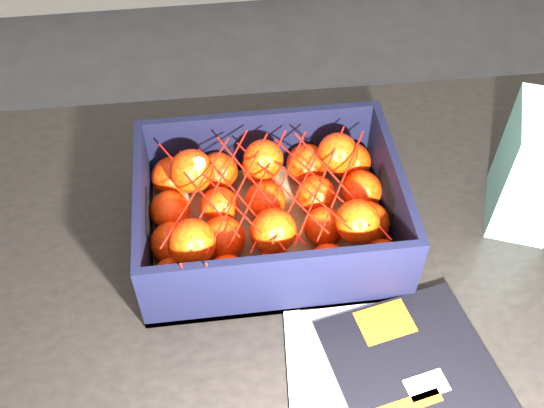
{
  "coord_description": "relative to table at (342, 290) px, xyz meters",
  "views": [
    {
      "loc": [
        -0.16,
        -0.73,
        1.56
      ],
      "look_at": [
        -0.09,
        -0.14,
        0.86
      ],
      "focal_mm": 42.52,
      "sensor_mm": 36.0,
      "label": 1
    }
  ],
  "objects": [
    {
      "name": "retail_carton",
      "position": [
        0.29,
        0.05,
        0.2
      ],
      "size": [
        0.13,
        0.16,
        0.2
      ],
      "primitive_type": "cube",
      "rotation": [
        0.0,
        0.0,
        -0.38
      ],
      "color": "white",
      "rests_on": "table"
    },
    {
      "name": "produce_crate",
      "position": [
        -0.12,
        0.05,
        0.14
      ],
      "size": [
        0.39,
        0.29,
        0.13
      ],
      "color": "olive",
      "rests_on": "table"
    },
    {
      "name": "table",
      "position": [
        0.0,
        0.0,
        0.0
      ],
      "size": [
        1.21,
        0.82,
        0.75
      ],
      "color": "black",
      "rests_on": "ground"
    },
    {
      "name": "magazine_stack",
      "position": [
        0.02,
        -0.24,
        0.11
      ],
      "size": [
        0.32,
        0.32,
        0.02
      ],
      "color": "#BCBBB7",
      "rests_on": "table"
    },
    {
      "name": "mesh_net",
      "position": [
        -0.12,
        0.05,
        0.21
      ],
      "size": [
        0.32,
        0.26,
        0.09
      ],
      "color": "red",
      "rests_on": "clementine_heap"
    },
    {
      "name": "ground",
      "position": [
        -0.03,
        0.17,
        -0.65
      ],
      "size": [
        3.5,
        3.5,
        0.0
      ],
      "primitive_type": "plane",
      "color": "#323234",
      "rests_on": "ground"
    },
    {
      "name": "clementine_heap",
      "position": [
        -0.12,
        0.05,
        0.16
      ],
      "size": [
        0.37,
        0.27,
        0.12
      ],
      "color": "#F62A05",
      "rests_on": "produce_crate"
    }
  ]
}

